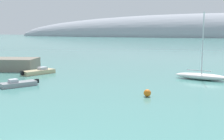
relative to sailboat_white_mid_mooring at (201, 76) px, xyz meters
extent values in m
ellipsoid|color=#999EA8|center=(10.33, 224.29, -0.52)|extent=(399.75, 59.04, 41.36)
ellipsoid|color=white|center=(0.00, 0.00, -0.07)|extent=(7.41, 3.30, 0.90)
cylinder|color=silver|center=(0.00, 0.00, 4.50)|extent=(0.15, 0.15, 8.24)
cube|color=silver|center=(-0.32, 0.07, 0.73)|extent=(3.18, 0.76, 0.10)
cube|color=#C6B284|center=(-23.85, -2.86, -0.21)|extent=(3.78, 5.32, 0.62)
cube|color=black|center=(-24.99, -5.36, -0.05)|extent=(0.51, 0.55, 0.56)
cube|color=#B2B7C1|center=(-23.53, -2.18, 0.30)|extent=(1.51, 1.56, 0.40)
cube|color=gray|center=(-20.78, -11.86, -0.25)|extent=(3.65, 4.31, 0.54)
cube|color=black|center=(-19.47, -9.95, -0.11)|extent=(0.55, 0.57, 0.49)
cube|color=#B2B7C1|center=(-21.13, -12.37, 0.22)|extent=(1.35, 1.36, 0.40)
sphere|color=orange|center=(-5.00, -12.10, -0.14)|extent=(0.75, 0.75, 0.75)
camera|label=1|loc=(0.59, -40.01, 6.30)|focal=45.41mm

